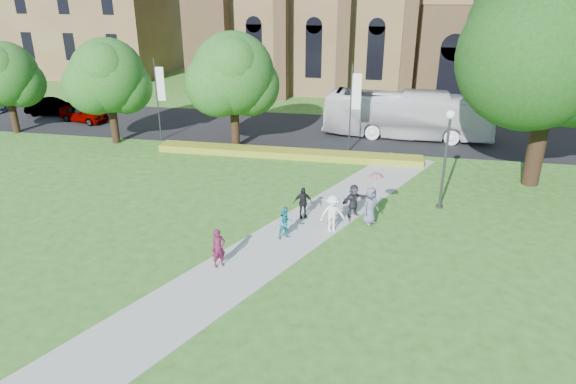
% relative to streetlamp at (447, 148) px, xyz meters
% --- Properties ---
extents(ground, '(160.00, 160.00, 0.00)m').
position_rel_streetlamp_xyz_m(ground, '(-7.50, -6.50, -3.30)').
color(ground, '#2E5B1B').
rests_on(ground, ground).
extents(road, '(160.00, 10.00, 0.02)m').
position_rel_streetlamp_xyz_m(road, '(-7.50, 13.50, -3.29)').
color(road, black).
rests_on(road, ground).
extents(footpath, '(15.58, 28.54, 0.04)m').
position_rel_streetlamp_xyz_m(footpath, '(-7.50, -5.50, -3.28)').
color(footpath, '#B2B2A8').
rests_on(footpath, ground).
extents(flower_hedge, '(18.00, 1.40, 0.45)m').
position_rel_streetlamp_xyz_m(flower_hedge, '(-9.50, 6.70, -3.07)').
color(flower_hedge, gold).
rests_on(flower_hedge, ground).
extents(streetlamp, '(0.44, 0.44, 5.24)m').
position_rel_streetlamp_xyz_m(streetlamp, '(0.00, 0.00, 0.00)').
color(streetlamp, '#38383D').
rests_on(streetlamp, ground).
extents(large_tree, '(9.60, 9.60, 13.20)m').
position_rel_streetlamp_xyz_m(large_tree, '(5.50, 4.50, 5.07)').
color(large_tree, '#332114').
rests_on(large_tree, ground).
extents(street_tree_0, '(5.20, 5.20, 7.50)m').
position_rel_streetlamp_xyz_m(street_tree_0, '(-22.50, 7.50, 1.58)').
color(street_tree_0, '#332114').
rests_on(street_tree_0, ground).
extents(street_tree_1, '(5.60, 5.60, 8.05)m').
position_rel_streetlamp_xyz_m(street_tree_1, '(-13.50, 8.00, 1.93)').
color(street_tree_1, '#332114').
rests_on(street_tree_1, ground).
extents(street_tree_2, '(4.80, 4.80, 6.95)m').
position_rel_streetlamp_xyz_m(street_tree_2, '(-31.50, 8.50, 1.23)').
color(street_tree_2, '#332114').
rests_on(street_tree_2, ground).
extents(banner_pole_0, '(0.70, 0.10, 6.00)m').
position_rel_streetlamp_xyz_m(banner_pole_0, '(-5.39, 8.70, 0.09)').
color(banner_pole_0, '#38383D').
rests_on(banner_pole_0, ground).
extents(banner_pole_1, '(0.70, 0.10, 6.00)m').
position_rel_streetlamp_xyz_m(banner_pole_1, '(-19.39, 8.70, 0.09)').
color(banner_pole_1, '#38383D').
rests_on(banner_pole_1, ground).
extents(tour_coach, '(12.56, 3.49, 3.47)m').
position_rel_streetlamp_xyz_m(tour_coach, '(-1.54, 12.87, -1.54)').
color(tour_coach, silver).
rests_on(tour_coach, road).
extents(car_0, '(4.70, 2.91, 1.49)m').
position_rel_streetlamp_xyz_m(car_0, '(-28.01, 12.41, -2.53)').
color(car_0, gray).
rests_on(car_0, road).
extents(car_1, '(4.56, 1.93, 1.46)m').
position_rel_streetlamp_xyz_m(car_1, '(-31.95, 13.90, -2.54)').
color(car_1, gray).
rests_on(car_1, road).
extents(pedestrian_0, '(0.73, 0.71, 1.69)m').
position_rel_streetlamp_xyz_m(pedestrian_0, '(-9.56, -7.99, -2.41)').
color(pedestrian_0, '#591433').
rests_on(pedestrian_0, footpath).
extents(pedestrian_1, '(0.96, 0.93, 1.56)m').
position_rel_streetlamp_xyz_m(pedestrian_1, '(-7.30, -5.00, -2.47)').
color(pedestrian_1, teal).
rests_on(pedestrian_1, footpath).
extents(pedestrian_2, '(1.34, 1.05, 1.83)m').
position_rel_streetlamp_xyz_m(pedestrian_2, '(-5.28, -3.87, -2.34)').
color(pedestrian_2, white).
rests_on(pedestrian_2, footpath).
extents(pedestrian_3, '(1.04, 0.70, 1.63)m').
position_rel_streetlamp_xyz_m(pedestrian_3, '(-6.90, -2.65, -2.44)').
color(pedestrian_3, black).
rests_on(pedestrian_3, footpath).
extents(pedestrian_4, '(1.06, 1.09, 1.89)m').
position_rel_streetlamp_xyz_m(pedestrian_4, '(-3.56, -2.68, -2.31)').
color(pedestrian_4, slate).
rests_on(pedestrian_4, footpath).
extents(pedestrian_5, '(1.51, 1.42, 1.69)m').
position_rel_streetlamp_xyz_m(pedestrian_5, '(-4.41, -1.98, -2.41)').
color(pedestrian_5, '#2C2A33').
rests_on(pedestrian_5, footpath).
extents(parasol, '(0.96, 0.96, 0.65)m').
position_rel_streetlamp_xyz_m(parasol, '(-3.38, -2.58, -1.04)').
color(parasol, '#CE91AF').
rests_on(parasol, pedestrian_4).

